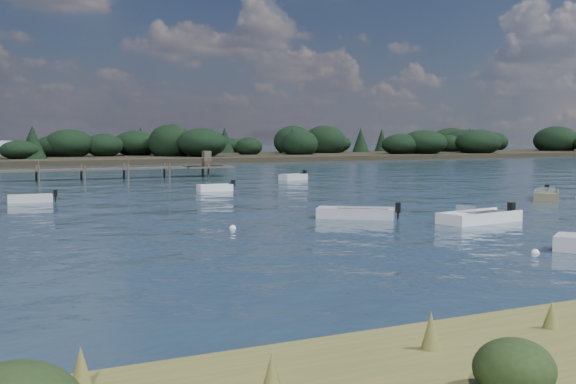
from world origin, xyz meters
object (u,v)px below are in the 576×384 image
dinghy_mid_white_b (546,197)px  tender_far_white (215,189)px  dinghy_mid_white_a (479,219)px  tender_far_grey (30,200)px  tender_far_grey_b (293,178)px  dinghy_mid_grey (355,215)px

dinghy_mid_white_b → tender_far_white: bearing=135.7°
dinghy_mid_white_a → tender_far_white: 25.57m
dinghy_mid_white_a → tender_far_white: bearing=100.0°
tender_far_grey → tender_far_grey_b: (26.19, 12.95, 0.02)m
dinghy_mid_white_b → tender_far_grey: bearing=156.6°
tender_far_grey → dinghy_mid_white_b: bearing=-23.4°
tender_far_white → tender_far_grey_b: size_ratio=0.89×
dinghy_mid_grey → dinghy_mid_white_b: 18.12m
dinghy_mid_white_a → tender_far_grey_b: bearing=77.8°
dinghy_mid_white_b → dinghy_mid_grey: bearing=-168.5°
dinghy_mid_white_a → tender_far_white: dinghy_mid_white_a is taller
dinghy_mid_white_a → dinghy_mid_white_b: bearing=31.3°
tender_far_grey_b → dinghy_mid_white_b: (5.69, -26.71, -0.02)m
tender_far_white → dinghy_mid_white_b: dinghy_mid_white_b is taller
tender_far_grey → dinghy_mid_white_b: (31.88, -13.77, 0.01)m
dinghy_mid_white_a → tender_far_grey: (-18.71, 21.77, -0.01)m
tender_far_grey_b → dinghy_mid_grey: bearing=-111.7°
dinghy_mid_white_b → tender_far_grey_b: bearing=102.0°
tender_far_grey_b → dinghy_mid_white_a: bearing=-102.2°
dinghy_mid_white_a → tender_far_white: (-4.44, 25.18, -0.00)m
dinghy_mid_grey → tender_far_white: bearing=89.6°
tender_far_white → dinghy_mid_grey: bearing=-90.4°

